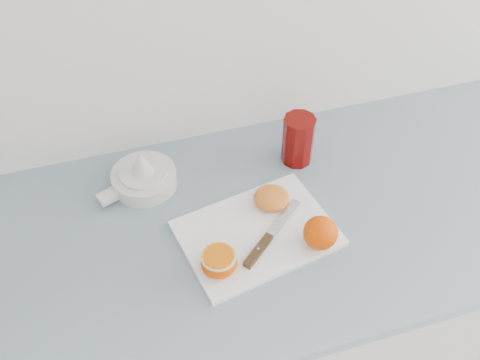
% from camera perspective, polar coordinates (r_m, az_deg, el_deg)
% --- Properties ---
extents(counter, '(2.32, 0.64, 0.89)m').
position_cam_1_polar(counter, '(1.53, 1.63, -14.78)').
color(counter, silver).
rests_on(counter, ground).
extents(cutting_board, '(0.35, 0.28, 0.01)m').
position_cam_1_polar(cutting_board, '(1.12, 1.83, -5.69)').
color(cutting_board, white).
rests_on(cutting_board, counter).
extents(whole_orange, '(0.07, 0.07, 0.07)m').
position_cam_1_polar(whole_orange, '(1.08, 8.58, -5.60)').
color(whole_orange, '#E43900').
rests_on(whole_orange, cutting_board).
extents(half_orange, '(0.07, 0.07, 0.04)m').
position_cam_1_polar(half_orange, '(1.05, -2.27, -8.73)').
color(half_orange, '#E43900').
rests_on(half_orange, cutting_board).
extents(squeezed_shell, '(0.08, 0.08, 0.03)m').
position_cam_1_polar(squeezed_shell, '(1.16, 3.37, -1.90)').
color(squeezed_shell, orange).
rests_on(squeezed_shell, cutting_board).
extents(paring_knife, '(0.17, 0.15, 0.01)m').
position_cam_1_polar(paring_knife, '(1.09, 2.46, -6.89)').
color(paring_knife, '#402B16').
rests_on(paring_knife, cutting_board).
extents(citrus_juicer, '(0.19, 0.15, 0.10)m').
position_cam_1_polar(citrus_juicer, '(1.22, -10.29, 0.39)').
color(citrus_juicer, white).
rests_on(citrus_juicer, counter).
extents(red_tumbler, '(0.08, 0.08, 0.12)m').
position_cam_1_polar(red_tumbler, '(1.25, 6.19, 4.13)').
color(red_tumbler, '#650503').
rests_on(red_tumbler, counter).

